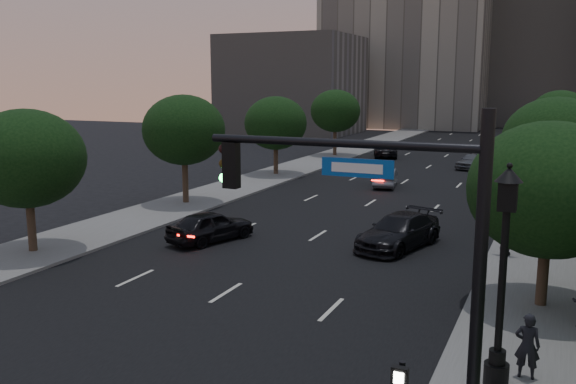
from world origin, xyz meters
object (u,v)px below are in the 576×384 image
at_px(sedan_far_left, 385,151).
at_px(pedestrian_c, 506,234).
at_px(street_lamp, 502,287).
at_px(sedan_near_left, 211,226).
at_px(traffic_signal_mast, 417,288).
at_px(sedan_mid_left, 386,177).
at_px(pedestrian_a, 527,346).
at_px(sedan_far_right, 473,161).
at_px(sedan_near_right, 399,231).

height_order(sedan_far_left, pedestrian_c, pedestrian_c).
height_order(street_lamp, sedan_near_left, street_lamp).
xyz_separation_m(traffic_signal_mast, street_lamp, (1.21, 3.83, -1.04)).
relative_size(sedan_near_left, sedan_mid_left, 1.04).
distance_m(street_lamp, pedestrian_a, 1.90).
xyz_separation_m(sedan_near_left, pedestrian_c, (12.96, 2.66, 0.35)).
distance_m(sedan_far_right, pedestrian_a, 39.39).
bearing_deg(sedan_near_right, pedestrian_c, 17.15).
xyz_separation_m(street_lamp, sedan_near_left, (-13.75, 9.35, -1.89)).
relative_size(traffic_signal_mast, pedestrian_c, 3.68).
distance_m(street_lamp, sedan_far_right, 40.03).
bearing_deg(traffic_signal_mast, street_lamp, 72.44).
distance_m(sedan_near_left, sedan_mid_left, 18.66).
bearing_deg(street_lamp, sedan_far_right, 98.27).
xyz_separation_m(traffic_signal_mast, sedan_near_left, (-12.53, 13.18, -2.92)).
height_order(sedan_mid_left, sedan_far_left, sedan_mid_left).
bearing_deg(sedan_near_left, sedan_far_right, -85.91).
bearing_deg(sedan_far_left, street_lamp, 91.02).
height_order(sedan_far_left, sedan_far_right, sedan_far_right).
height_order(sedan_mid_left, sedan_far_right, sedan_far_right).
relative_size(sedan_far_left, sedan_far_right, 1.12).
bearing_deg(sedan_far_right, street_lamp, -63.88).
distance_m(sedan_near_left, sedan_far_left, 35.28).
distance_m(sedan_near_right, pedestrian_a, 12.68).
relative_size(traffic_signal_mast, pedestrian_a, 4.16).
height_order(sedan_mid_left, sedan_near_right, sedan_near_right).
distance_m(street_lamp, sedan_far_left, 47.07).
bearing_deg(sedan_near_right, sedan_far_right, 106.07).
xyz_separation_m(sedan_far_right, pedestrian_a, (6.39, -38.87, 0.28)).
bearing_deg(sedan_mid_left, sedan_near_right, 97.09).
bearing_deg(traffic_signal_mast, sedan_far_left, 105.77).
xyz_separation_m(sedan_near_right, pedestrian_a, (6.01, -11.17, 0.23)).
distance_m(street_lamp, sedan_mid_left, 29.59).
relative_size(sedan_mid_left, sedan_far_right, 1.01).
distance_m(sedan_mid_left, sedan_near_right, 16.56).
bearing_deg(sedan_far_right, sedan_near_left, -86.98).
distance_m(traffic_signal_mast, sedan_near_left, 18.42).
xyz_separation_m(sedan_mid_left, sedan_far_right, (4.52, 11.88, 0.02)).
xyz_separation_m(sedan_far_left, sedan_near_right, (9.52, -32.75, 0.11)).
bearing_deg(sedan_near_left, sedan_far_left, -69.23).
bearing_deg(pedestrian_c, sedan_far_right, -74.69).
height_order(street_lamp, pedestrian_a, street_lamp).
height_order(traffic_signal_mast, pedestrian_c, traffic_signal_mast).
xyz_separation_m(sedan_near_left, sedan_mid_left, (3.48, 18.34, -0.05)).
relative_size(traffic_signal_mast, sedan_near_left, 1.60).
height_order(street_lamp, sedan_mid_left, street_lamp).
distance_m(sedan_far_left, pedestrian_c, 35.52).
xyz_separation_m(pedestrian_a, pedestrian_c, (-1.43, 11.32, 0.11)).
xyz_separation_m(street_lamp, sedan_far_right, (-5.75, 39.57, -1.92)).
bearing_deg(pedestrian_a, sedan_near_right, -62.93).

